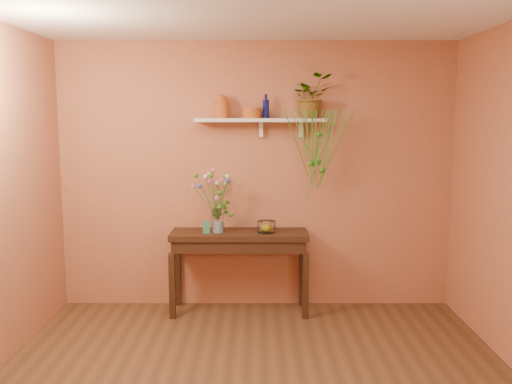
{
  "coord_description": "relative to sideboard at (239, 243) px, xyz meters",
  "views": [
    {
      "loc": [
        0.01,
        -3.52,
        1.96
      ],
      "look_at": [
        0.0,
        1.55,
        1.25
      ],
      "focal_mm": 38.16,
      "sensor_mm": 36.0,
      "label": 1
    }
  ],
  "objects": [
    {
      "name": "sideboard",
      "position": [
        0.0,
        0.0,
        0.0
      ],
      "size": [
        1.35,
        0.44,
        0.82
      ],
      "color": "#332010",
      "rests_on": "ground"
    },
    {
      "name": "plant_fronds",
      "position": [
        0.76,
        -0.02,
        0.94
      ],
      "size": [
        0.65,
        0.34,
        0.89
      ],
      "color": "#2C7219",
      "rests_on": "wall_shelf"
    },
    {
      "name": "carton",
      "position": [
        -0.32,
        -0.07,
        0.18
      ],
      "size": [
        0.07,
        0.06,
        0.12
      ],
      "primitive_type": "cube",
      "rotation": [
        0.0,
        0.0,
        0.4
      ],
      "color": "#306F7B",
      "rests_on": "sideboard"
    },
    {
      "name": "terracotta_jug",
      "position": [
        -0.17,
        0.12,
        1.35
      ],
      "size": [
        0.16,
        0.16,
        0.23
      ],
      "color": "#B75422",
      "rests_on": "wall_shelf"
    },
    {
      "name": "terracotta_pot",
      "position": [
        0.12,
        0.11,
        1.29
      ],
      "size": [
        0.21,
        0.21,
        0.11
      ],
      "primitive_type": "cylinder",
      "rotation": [
        0.0,
        0.0,
        0.28
      ],
      "color": "#B75422",
      "rests_on": "wall_shelf"
    },
    {
      "name": "blue_bottle",
      "position": [
        0.26,
        0.13,
        1.33
      ],
      "size": [
        0.07,
        0.07,
        0.24
      ],
      "color": "#0B1045",
      "rests_on": "wall_shelf"
    },
    {
      "name": "bouquet",
      "position": [
        -0.21,
        -0.01,
        0.55
      ],
      "size": [
        0.4,
        0.42,
        0.5
      ],
      "color": "#386B28",
      "rests_on": "glass_vase"
    },
    {
      "name": "glass_bowl",
      "position": [
        0.27,
        -0.01,
        0.17
      ],
      "size": [
        0.18,
        0.18,
        0.11
      ],
      "color": "white",
      "rests_on": "sideboard"
    },
    {
      "name": "room",
      "position": [
        0.17,
        -1.76,
        0.65
      ],
      "size": [
        4.04,
        4.04,
        2.7
      ],
      "color": "brown",
      "rests_on": "ground"
    },
    {
      "name": "wall_shelf",
      "position": [
        0.23,
        0.11,
        1.21
      ],
      "size": [
        1.3,
        0.24,
        0.19
      ],
      "color": "white",
      "rests_on": "room"
    },
    {
      "name": "lemon",
      "position": [
        0.27,
        -0.02,
        0.16
      ],
      "size": [
        0.08,
        0.08,
        0.08
      ],
      "primitive_type": "sphere",
      "color": "yellow",
      "rests_on": "glass_bowl"
    },
    {
      "name": "glass_vase",
      "position": [
        -0.21,
        -0.02,
        0.22
      ],
      "size": [
        0.12,
        0.12,
        0.24
      ],
      "color": "white",
      "rests_on": "sideboard"
    },
    {
      "name": "spider_plant",
      "position": [
        0.7,
        0.14,
        1.45
      ],
      "size": [
        0.48,
        0.45,
        0.43
      ],
      "primitive_type": "imported",
      "rotation": [
        0.0,
        0.0,
        0.36
      ],
      "color": "#2C7219",
      "rests_on": "wall_shelf"
    }
  ]
}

